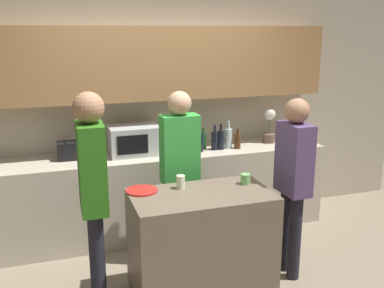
{
  "coord_description": "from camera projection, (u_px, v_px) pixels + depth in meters",
  "views": [
    {
      "loc": [
        -1.12,
        -3.05,
        2.17
      ],
      "look_at": [
        0.02,
        0.4,
        1.24
      ],
      "focal_mm": 42.0,
      "sensor_mm": 36.0,
      "label": 1
    }
  ],
  "objects": [
    {
      "name": "bottle_3",
      "position": [
        221.0,
        140.0,
        4.86
      ],
      "size": [
        0.07,
        0.07,
        0.28
      ],
      "color": "black",
      "rests_on": "back_counter"
    },
    {
      "name": "person_left",
      "position": [
        293.0,
        174.0,
        3.87
      ],
      "size": [
        0.21,
        0.35,
        1.61
      ],
      "rotation": [
        0.0,
        0.0,
        -4.68
      ],
      "color": "black",
      "rests_on": "ground_plane"
    },
    {
      "name": "bottle_4",
      "position": [
        228.0,
        138.0,
        4.9
      ],
      "size": [
        0.08,
        0.08,
        0.3
      ],
      "color": "silver",
      "rests_on": "back_counter"
    },
    {
      "name": "bottle_0",
      "position": [
        200.0,
        142.0,
        4.77
      ],
      "size": [
        0.07,
        0.07,
        0.27
      ],
      "color": "black",
      "rests_on": "back_counter"
    },
    {
      "name": "bottle_2",
      "position": [
        215.0,
        140.0,
        4.84
      ],
      "size": [
        0.07,
        0.07,
        0.28
      ],
      "color": "black",
      "rests_on": "back_counter"
    },
    {
      "name": "toaster",
      "position": [
        71.0,
        150.0,
        4.49
      ],
      "size": [
        0.26,
        0.16,
        0.18
      ],
      "color": "black",
      "rests_on": "back_counter"
    },
    {
      "name": "back_counter",
      "position": [
        162.0,
        193.0,
        4.85
      ],
      "size": [
        3.6,
        0.62,
        0.9
      ],
      "color": "#B7AD99",
      "rests_on": "ground_plane"
    },
    {
      "name": "cup_1",
      "position": [
        181.0,
        182.0,
        3.7
      ],
      "size": [
        0.07,
        0.07,
        0.11
      ],
      "color": "beige",
      "rests_on": "kitchen_island"
    },
    {
      "name": "microwave",
      "position": [
        134.0,
        140.0,
        4.66
      ],
      "size": [
        0.52,
        0.39,
        0.3
      ],
      "color": "#B7BABC",
      "rests_on": "back_counter"
    },
    {
      "name": "bottle_1",
      "position": [
        203.0,
        140.0,
        4.91
      ],
      "size": [
        0.07,
        0.07,
        0.23
      ],
      "color": "#194723",
      "rests_on": "back_counter"
    },
    {
      "name": "plate_on_island",
      "position": [
        142.0,
        191.0,
        3.65
      ],
      "size": [
        0.26,
        0.26,
        0.01
      ],
      "color": "red",
      "rests_on": "kitchen_island"
    },
    {
      "name": "person_right",
      "position": [
        93.0,
        185.0,
        3.32
      ],
      "size": [
        0.23,
        0.34,
        1.74
      ],
      "rotation": [
        0.0,
        0.0,
        -1.59
      ],
      "color": "black",
      "rests_on": "ground_plane"
    },
    {
      "name": "potted_plant",
      "position": [
        269.0,
        126.0,
        5.13
      ],
      "size": [
        0.14,
        0.14,
        0.39
      ],
      "color": "brown",
      "rests_on": "back_counter"
    },
    {
      "name": "cup_0",
      "position": [
        245.0,
        179.0,
        3.81
      ],
      "size": [
        0.08,
        0.08,
        0.09
      ],
      "color": "#71B665",
      "rests_on": "kitchen_island"
    },
    {
      "name": "back_wall",
      "position": [
        154.0,
        89.0,
        4.83
      ],
      "size": [
        6.4,
        0.4,
        2.7
      ],
      "color": "#B2A893",
      "rests_on": "ground_plane"
    },
    {
      "name": "kitchen_island",
      "position": [
        201.0,
        244.0,
        3.71
      ],
      "size": [
        1.14,
        0.64,
        0.89
      ],
      "color": "brown",
      "rests_on": "ground_plane"
    },
    {
      "name": "bottle_5",
      "position": [
        237.0,
        141.0,
        4.89
      ],
      "size": [
        0.07,
        0.07,
        0.22
      ],
      "color": "#472814",
      "rests_on": "back_counter"
    },
    {
      "name": "person_center",
      "position": [
        180.0,
        163.0,
        4.11
      ],
      "size": [
        0.34,
        0.22,
        1.64
      ],
      "rotation": [
        0.0,
        0.0,
        -3.13
      ],
      "color": "black",
      "rests_on": "ground_plane"
    }
  ]
}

